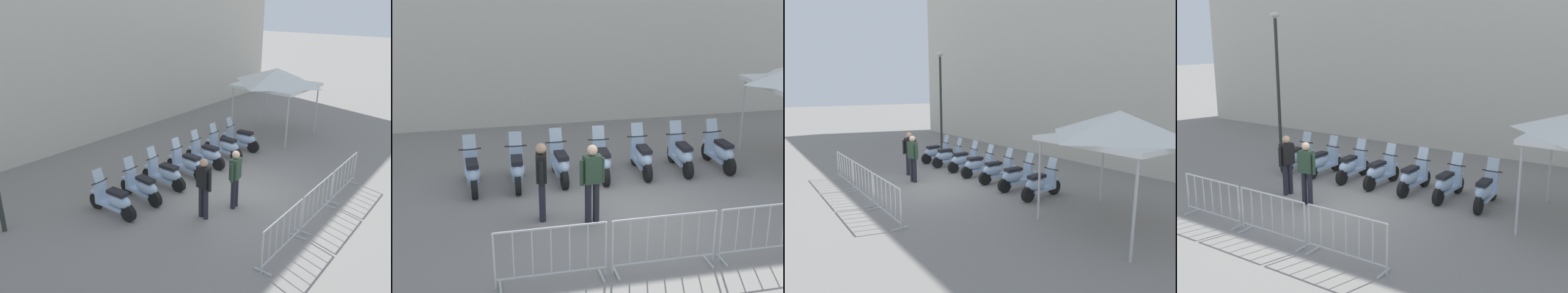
{
  "view_description": "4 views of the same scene",
  "coord_description": "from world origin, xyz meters",
  "views": [
    {
      "loc": [
        -9.28,
        -6.23,
        5.61
      ],
      "look_at": [
        0.1,
        1.81,
        1.07
      ],
      "focal_mm": 36.74,
      "sensor_mm": 36.0,
      "label": 1
    },
    {
      "loc": [
        -2.77,
        -10.4,
        5.1
      ],
      "look_at": [
        -0.51,
        1.65,
        0.99
      ],
      "focal_mm": 48.27,
      "sensor_mm": 36.0,
      "label": 2
    },
    {
      "loc": [
        10.47,
        -5.14,
        3.43
      ],
      "look_at": [
        -0.21,
        2.15,
        1.17
      ],
      "focal_mm": 30.6,
      "sensor_mm": 36.0,
      "label": 3
    },
    {
      "loc": [
        7.44,
        -9.12,
        4.43
      ],
      "look_at": [
        -0.23,
        1.8,
        1.26
      ],
      "focal_mm": 42.62,
      "sensor_mm": 36.0,
      "label": 4
    }
  ],
  "objects": [
    {
      "name": "motorcycle_6",
      "position": [
        3.21,
        2.1,
        0.45
      ],
      "size": [
        0.56,
        1.73,
        1.24
      ],
      "color": "black",
      "rests_on": "ground"
    },
    {
      "name": "ground_plane",
      "position": [
        0.0,
        0.0,
        0.0
      ],
      "size": [
        120.0,
        120.0,
        0.0
      ],
      "primitive_type": "plane",
      "color": "gray"
    },
    {
      "name": "motorcycle_5",
      "position": [
        2.11,
        2.09,
        0.45
      ],
      "size": [
        0.56,
        1.72,
        1.24
      ],
      "color": "black",
      "rests_on": "ground"
    },
    {
      "name": "motorcycle_0",
      "position": [
        -3.34,
        1.81,
        0.45
      ],
      "size": [
        0.56,
        1.73,
        1.24
      ],
      "color": "black",
      "rests_on": "ground"
    },
    {
      "name": "barrier_segment_1",
      "position": [
        0.09,
        -2.52,
        0.52
      ],
      "size": [
        1.94,
        0.5,
        1.07
      ],
      "color": "#B2B5B7",
      "rests_on": "ground"
    },
    {
      "name": "motorcycle_3",
      "position": [
        -0.07,
        1.99,
        0.45
      ],
      "size": [
        0.56,
        1.72,
        1.24
      ],
      "color": "black",
      "rests_on": "ground"
    },
    {
      "name": "barrier_segment_0",
      "position": [
        -1.94,
        -2.59,
        0.52
      ],
      "size": [
        1.94,
        0.5,
        1.07
      ],
      "color": "#B2B5B7",
      "rests_on": "ground"
    },
    {
      "name": "officer_near_row_end",
      "position": [
        -1.83,
        -0.13,
        0.98
      ],
      "size": [
        0.26,
        0.55,
        1.73
      ],
      "color": "#23232D",
      "rests_on": "ground"
    },
    {
      "name": "motorcycle_1",
      "position": [
        -2.26,
        1.85,
        0.45
      ],
      "size": [
        0.56,
        1.72,
        1.24
      ],
      "color": "black",
      "rests_on": "ground"
    },
    {
      "name": "barrier_segment_2",
      "position": [
        2.11,
        -2.45,
        0.52
      ],
      "size": [
        1.94,
        0.5,
        1.07
      ],
      "color": "#B2B5B7",
      "rests_on": "ground"
    },
    {
      "name": "motorcycle_2",
      "position": [
        -1.16,
        1.99,
        0.45
      ],
      "size": [
        0.56,
        1.73,
        1.24
      ],
      "color": "black",
      "rests_on": "ground"
    },
    {
      "name": "motorcycle_4",
      "position": [
        1.02,
        2.07,
        0.45
      ],
      "size": [
        0.56,
        1.72,
        1.24
      ],
      "color": "black",
      "rests_on": "ground"
    },
    {
      "name": "officer_mid_plaza",
      "position": [
        -0.81,
        -0.43,
        0.98
      ],
      "size": [
        0.54,
        0.28,
        1.73
      ],
      "color": "#23232D",
      "rests_on": "ground"
    }
  ]
}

